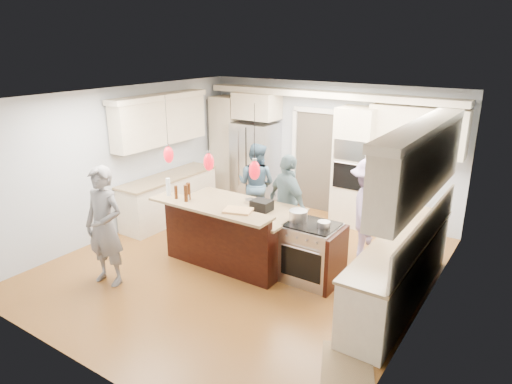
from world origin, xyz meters
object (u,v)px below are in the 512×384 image
at_px(kitchen_island, 234,232).
at_px(person_far_left, 256,184).
at_px(person_bar_end, 105,227).
at_px(refrigerator, 255,163).
at_px(island_range, 313,253).

bearing_deg(kitchen_island, person_far_left, 110.86).
height_order(kitchen_island, person_bar_end, person_bar_end).
bearing_deg(kitchen_island, refrigerator, 116.89).
bearing_deg(refrigerator, kitchen_island, -63.11).
bearing_deg(person_far_left, kitchen_island, 104.97).
bearing_deg(person_bar_end, refrigerator, 84.98).
bearing_deg(person_far_left, island_range, 138.01).
relative_size(kitchen_island, person_far_left, 1.29).
distance_m(island_range, person_bar_end, 3.09).
bearing_deg(refrigerator, person_far_left, -55.29).
xyz_separation_m(kitchen_island, person_far_left, (-0.58, 1.53, 0.33)).
distance_m(refrigerator, kitchen_island, 2.91).
xyz_separation_m(person_bar_end, person_far_left, (0.54, 3.18, -0.09)).
height_order(kitchen_island, island_range, kitchen_island).
relative_size(kitchen_island, island_range, 2.28).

